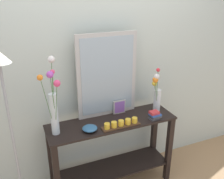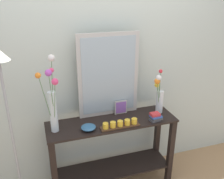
# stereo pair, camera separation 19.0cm
# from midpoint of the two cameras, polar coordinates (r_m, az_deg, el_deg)

# --- Properties ---
(wall_back) EXTENTS (6.40, 0.08, 2.70)m
(wall_back) POSITION_cam_midpoint_polar(r_m,az_deg,el_deg) (2.60, -0.06, 6.02)
(wall_back) COLOR beige
(wall_back) RESTS_ON ground
(console_table) EXTENTS (1.33, 0.39, 0.83)m
(console_table) POSITION_cam_midpoint_polar(r_m,az_deg,el_deg) (2.71, 2.07, -13.29)
(console_table) COLOR black
(console_table) RESTS_ON ground
(mirror_leaning) EXTENTS (0.64, 0.03, 0.87)m
(mirror_leaning) POSITION_cam_midpoint_polar(r_m,az_deg,el_deg) (2.50, 1.40, 3.21)
(mirror_leaning) COLOR #B7B2AD
(mirror_leaning) RESTS_ON console_table
(tall_vase_left) EXTENTS (0.19, 0.26, 0.72)m
(tall_vase_left) POSITION_cam_midpoint_polar(r_m,az_deg,el_deg) (2.26, -11.30, -2.62)
(tall_vase_left) COLOR silver
(tall_vase_left) RESTS_ON console_table
(vase_right) EXTENTS (0.14, 0.13, 0.49)m
(vase_right) POSITION_cam_midpoint_polar(r_m,az_deg,el_deg) (2.67, 12.85, -1.40)
(vase_right) COLOR silver
(vase_right) RESTS_ON console_table
(candle_tray) EXTENTS (0.39, 0.09, 0.07)m
(candle_tray) POSITION_cam_midpoint_polar(r_m,az_deg,el_deg) (2.42, 4.17, -8.09)
(candle_tray) COLOR #472D1C
(candle_tray) RESTS_ON console_table
(picture_frame_small) EXTENTS (0.14, 0.01, 0.15)m
(picture_frame_small) POSITION_cam_midpoint_polar(r_m,az_deg,el_deg) (2.64, 4.12, -4.15)
(picture_frame_small) COLOR #B7B2AD
(picture_frame_small) RESTS_ON console_table
(decorative_bowl) EXTENTS (0.14, 0.14, 0.05)m
(decorative_bowl) POSITION_cam_midpoint_polar(r_m,az_deg,el_deg) (2.38, -3.18, -8.76)
(decorative_bowl) COLOR #2D5B84
(decorative_bowl) RESTS_ON console_table
(book_stack) EXTENTS (0.13, 0.09, 0.08)m
(book_stack) POSITION_cam_midpoint_polar(r_m,az_deg,el_deg) (2.58, 12.17, -6.27)
(book_stack) COLOR #424247
(book_stack) RESTS_ON console_table
(floor_lamp) EXTENTS (0.24, 0.24, 1.67)m
(floor_lamp) POSITION_cam_midpoint_polar(r_m,az_deg,el_deg) (2.19, -20.69, -4.95)
(floor_lamp) COLOR #9E9EA3
(floor_lamp) RESTS_ON ground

